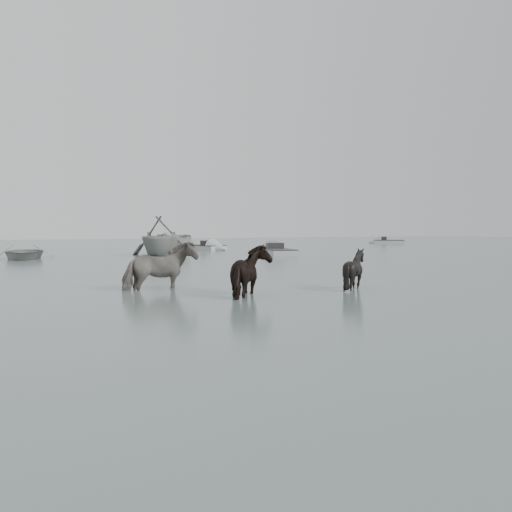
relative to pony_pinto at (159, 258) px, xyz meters
name	(u,v)px	position (x,y,z in m)	size (l,w,h in m)	color
ground	(293,292)	(3.28, -2.11, -0.90)	(140.00, 140.00, 0.00)	#505F5C
pony_pinto	(159,258)	(0.00, 0.00, 0.00)	(0.98, 2.14, 1.81)	black
pony_dark	(253,264)	(1.95, -2.43, -0.05)	(1.69, 1.45, 1.70)	black
pony_black	(354,265)	(5.28, -2.16, -0.20)	(1.13, 1.27, 1.40)	black
rowboat_lead	(24,251)	(-3.35, 18.34, -0.44)	(3.20, 4.48, 0.93)	#A5A4A0
rowboat_trail	(161,235)	(4.73, 19.06, 0.41)	(4.31, 4.99, 2.63)	#969896
boat_small	(175,243)	(5.79, 19.59, -0.12)	(1.52, 4.04, 1.56)	#A7A7A2
skiff_port	(278,249)	(11.87, 16.97, -0.53)	(5.71, 1.60, 0.75)	#A1A4A1
skiff_mid	(202,245)	(9.70, 26.11, -0.53)	(5.44, 1.60, 0.75)	#ABAEAB
skiff_star	(389,240)	(32.86, 33.68, -0.53)	(4.29, 1.60, 0.75)	#B1B1AC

